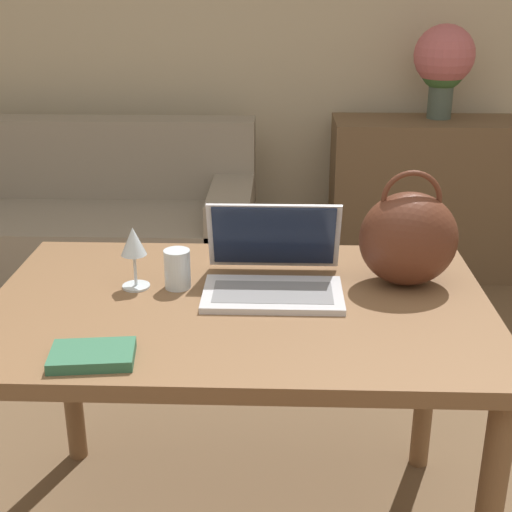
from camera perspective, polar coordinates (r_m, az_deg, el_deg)
name	(u,v)px	position (r m, az deg, el deg)	size (l,w,h in m)	color
wall_back	(290,5)	(3.96, 2.76, 19.41)	(10.00, 0.06, 2.70)	beige
dining_table	(240,334)	(1.81, -1.31, -6.27)	(1.24, 0.81, 0.74)	brown
couch	(72,232)	(3.71, -14.49, 1.86)	(1.83, 0.77, 0.82)	gray
sideboard	(422,198)	(3.84, 13.13, 4.56)	(0.95, 0.40, 0.82)	brown
laptop	(273,266)	(1.83, 1.39, -0.81)	(0.35, 0.29, 0.21)	silver
drinking_glass	(177,269)	(1.84, -6.31, -1.04)	(0.07, 0.07, 0.10)	silver
wine_glass	(134,246)	(1.83, -9.77, 0.83)	(0.07, 0.07, 0.16)	silver
handbag	(408,238)	(1.87, 12.09, 1.41)	(0.25, 0.19, 0.30)	#592D1E
flower_vase	(444,62)	(3.77, 14.78, 14.80)	(0.30, 0.30, 0.46)	#47564C
book	(92,355)	(1.54, -12.95, -7.76)	(0.19, 0.13, 0.02)	#336B4C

